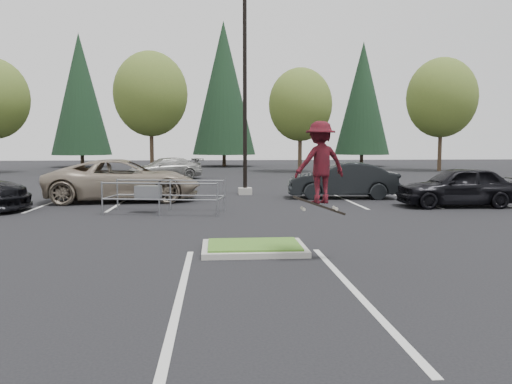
{
  "coord_description": "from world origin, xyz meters",
  "views": [
    {
      "loc": [
        -0.78,
        -10.49,
        2.29
      ],
      "look_at": [
        0.17,
        1.5,
        1.13
      ],
      "focal_mm": 35.0,
      "sensor_mm": 36.0,
      "label": 1
    }
  ],
  "objects": [
    {
      "name": "ground",
      "position": [
        0.0,
        0.0,
        0.0
      ],
      "size": [
        120.0,
        120.0,
        0.0
      ],
      "primitive_type": "plane",
      "color": "black",
      "rests_on": "ground"
    },
    {
      "name": "grass_median",
      "position": [
        0.0,
        0.0,
        0.08
      ],
      "size": [
        2.2,
        1.6,
        0.16
      ],
      "color": "#9A9890",
      "rests_on": "ground"
    },
    {
      "name": "stall_lines",
      "position": [
        -1.35,
        6.02,
        0.0
      ],
      "size": [
        22.62,
        17.6,
        0.01
      ],
      "color": "silver",
      "rests_on": "ground"
    },
    {
      "name": "light_pole",
      "position": [
        0.5,
        12.0,
        4.56
      ],
      "size": [
        0.7,
        0.6,
        10.12
      ],
      "color": "#9A9890",
      "rests_on": "ground"
    },
    {
      "name": "decid_b",
      "position": [
        -6.01,
        30.53,
        6.04
      ],
      "size": [
        5.89,
        5.89,
        9.64
      ],
      "color": "#38281C",
      "rests_on": "ground"
    },
    {
      "name": "decid_c",
      "position": [
        5.99,
        29.83,
        5.25
      ],
      "size": [
        5.12,
        5.12,
        8.38
      ],
      "color": "#38281C",
      "rests_on": "ground"
    },
    {
      "name": "decid_d",
      "position": [
        17.99,
        30.33,
        5.91
      ],
      "size": [
        5.76,
        5.76,
        9.43
      ],
      "color": "#38281C",
      "rests_on": "ground"
    },
    {
      "name": "conif_a",
      "position": [
        -14.0,
        40.0,
        7.1
      ],
      "size": [
        5.72,
        5.72,
        13.0
      ],
      "color": "#38281C",
      "rests_on": "ground"
    },
    {
      "name": "conif_b",
      "position": [
        0.0,
        40.5,
        7.85
      ],
      "size": [
        6.38,
        6.38,
        14.5
      ],
      "color": "#38281C",
      "rests_on": "ground"
    },
    {
      "name": "conif_c",
      "position": [
        14.0,
        39.5,
        6.85
      ],
      "size": [
        5.5,
        5.5,
        12.5
      ],
      "color": "#38281C",
      "rests_on": "ground"
    },
    {
      "name": "cart_corral",
      "position": [
        -2.93,
        6.2,
        0.68
      ],
      "size": [
        4.0,
        2.02,
        1.08
      ],
      "rotation": [
        0.0,
        0.0,
        -0.18
      ],
      "color": "gray",
      "rests_on": "ground"
    },
    {
      "name": "skateboarder",
      "position": [
        1.2,
        -1.0,
        1.92
      ],
      "size": [
        1.14,
        0.83,
        1.82
      ],
      "rotation": [
        0.0,
        0.0,
        3.4
      ],
      "color": "black",
      "rests_on": "ground"
    },
    {
      "name": "car_l_tan",
      "position": [
        -4.5,
        9.79,
        0.84
      ],
      "size": [
        6.26,
        3.3,
        1.68
      ],
      "primitive_type": "imported",
      "rotation": [
        0.0,
        0.0,
        1.66
      ],
      "color": "gray",
      "rests_on": "ground"
    },
    {
      "name": "car_r_charc",
      "position": [
        4.5,
        10.13,
        0.75
      ],
      "size": [
        4.72,
        2.11,
        1.51
      ],
      "primitive_type": "imported",
      "rotation": [
        0.0,
        0.0,
        4.6
      ],
      "color": "black",
      "rests_on": "ground"
    },
    {
      "name": "car_r_black",
      "position": [
        8.0,
        7.0,
        0.74
      ],
      "size": [
        4.37,
        1.82,
        1.48
      ],
      "primitive_type": "imported",
      "rotation": [
        0.0,
        0.0,
        4.7
      ],
      "color": "black",
      "rests_on": "ground"
    },
    {
      "name": "car_far_silver",
      "position": [
        -4.03,
        22.0,
        0.7
      ],
      "size": [
        5.2,
        3.59,
        1.4
      ],
      "primitive_type": "imported",
      "rotation": [
        0.0,
        0.0,
        5.09
      ],
      "color": "#979692",
      "rests_on": "ground"
    }
  ]
}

